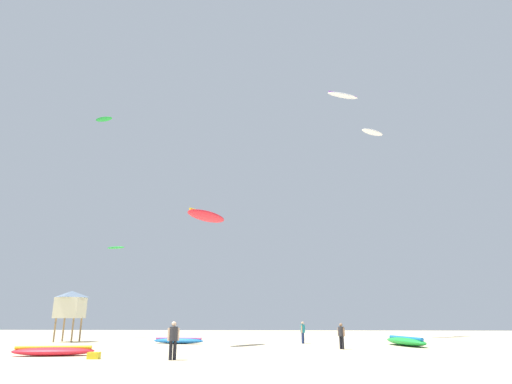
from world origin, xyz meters
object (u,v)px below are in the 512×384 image
Objects in this scene: person_left at (303,331)px; kite_aloft_1 at (116,248)px; person_foreground at (173,337)px; kite_aloft_3 at (372,132)px; cooler_box at (94,356)px; kite_grounded_near at (406,341)px; kite_aloft_2 at (104,119)px; lifeguard_tower at (71,304)px; person_midground at (341,334)px; kite_aloft_0 at (207,216)px; kite_grounded_mid at (53,351)px; kite_aloft_4 at (343,95)px; kite_grounded_far at (178,341)px.

person_left is 0.70× the size of kite_aloft_1.
kite_aloft_1 is (-19.67, 10.79, 8.38)m from person_left.
kite_aloft_3 reaches higher than person_foreground.
kite_aloft_3 is at bearing 54.30° from cooler_box.
kite_grounded_near is 37.66m from kite_aloft_2.
lifeguard_tower is (-26.75, 3.89, 2.75)m from kite_grounded_near.
lifeguard_tower reaches higher than person_midground.
person_midground is at bearing -19.81° from kite_aloft_0.
kite_aloft_1 is at bearing 176.06° from person_left.
kite_grounded_mid is at bearing -134.85° from person_foreground.
kite_aloft_0 is 26.57m from kite_aloft_4.
kite_aloft_1 is (-12.87, 25.22, 8.32)m from person_foreground.
kite_aloft_3 is (17.25, 17.50, 14.36)m from kite_aloft_0.
cooler_box is at bearing -94.86° from kite_grounded_far.
person_left reaches higher than kite_grounded_far.
kite_aloft_4 reaches higher than person_foreground.
kite_aloft_1 is at bearing 178.53° from person_foreground.
kite_aloft_3 reaches higher than kite_grounded_far.
person_left is 0.39× the size of kite_aloft_4.
person_midground is 15.07m from cooler_box.
kite_aloft_3 is 0.81× the size of kite_aloft_4.
cooler_box is at bearing -102.42° from person_left.
kite_grounded_mid is 1.85× the size of kite_aloft_1.
person_foreground is 14.35m from kite_aloft_0.
person_left is 9.68m from kite_grounded_far.
lifeguard_tower reaches higher than cooler_box.
kite_aloft_1 is at bearing -172.73° from kite_aloft_3.
kite_grounded_far is 10.58m from lifeguard_tower.
cooler_box is 15.01m from kite_aloft_0.
kite_grounded_far is 7.33× the size of cooler_box.
person_left is 0.75× the size of kite_aloft_2.
cooler_box is (8.82, -15.47, -2.89)m from lifeguard_tower.
kite_aloft_4 is at bearing -141.06° from kite_aloft_3.
kite_aloft_4 reaches higher than person_midground.
kite_aloft_1 reaches higher than person_midground.
lifeguard_tower reaches higher than person_left.
kite_grounded_near is (5.02, 3.85, -0.62)m from person_midground.
kite_aloft_4 reaches higher than kite_aloft_2.
kite_aloft_4 is at bearing 56.74° from cooler_box.
person_midground is 0.39× the size of kite_grounded_far.
person_foreground reaches higher than kite_grounded_near.
kite_grounded_near is at bearing 101.86° from person_foreground.
person_midground is 0.73× the size of kite_aloft_2.
kite_grounded_mid is 7.73× the size of cooler_box.
kite_aloft_2 is at bearing 103.73° from lifeguard_tower.
person_foreground is at bearing -56.94° from kite_aloft_2.
person_foreground is at bearing -116.39° from kite_aloft_4.
kite_grounded_far is at bearing -141.64° from kite_aloft_4.
kite_grounded_mid is 15.27m from lifeguard_tower.
kite_grounded_near is 2.54× the size of kite_aloft_2.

